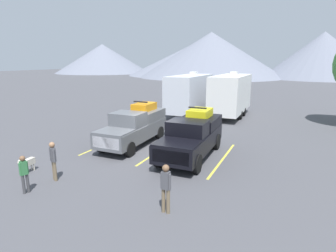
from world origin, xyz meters
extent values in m
plane|color=#47474C|center=(0.00, 0.00, 0.00)|extent=(240.00, 240.00, 0.00)
cube|color=#595B60|center=(-1.97, 0.76, 0.84)|extent=(2.09, 5.58, 0.87)
cube|color=#595B60|center=(-1.91, -1.23, 1.32)|extent=(1.90, 1.60, 0.08)
cube|color=#595B60|center=(-1.95, 0.26, 1.68)|extent=(1.86, 1.49, 0.81)
cube|color=slate|center=(-1.94, -0.31, 1.72)|extent=(1.71, 0.28, 0.60)
cube|color=#595B60|center=(-2.01, 2.25, 1.59)|extent=(1.97, 2.59, 0.63)
cube|color=silver|center=(-1.89, -1.97, 0.89)|extent=(1.65, 0.11, 0.61)
cylinder|color=black|center=(-1.03, -1.09, 0.41)|extent=(0.30, 0.82, 0.82)
cylinder|color=black|center=(-2.81, -1.14, 0.41)|extent=(0.30, 0.82, 0.82)
cylinder|color=black|center=(-1.13, 2.66, 0.41)|extent=(0.30, 0.82, 0.82)
cylinder|color=black|center=(-2.91, 2.61, 0.41)|extent=(0.30, 0.82, 0.82)
cube|color=orange|center=(-2.01, 2.25, 2.13)|extent=(1.11, 1.66, 0.45)
cylinder|color=black|center=(-1.56, 1.71, 2.12)|extent=(0.19, 0.44, 0.44)
cylinder|color=black|center=(-2.43, 1.68, 2.12)|extent=(0.19, 0.44, 0.44)
cylinder|color=black|center=(-1.59, 2.82, 2.12)|extent=(0.19, 0.44, 0.44)
cylinder|color=black|center=(-2.46, 2.80, 2.12)|extent=(0.19, 0.44, 0.44)
cube|color=black|center=(-2.00, 1.80, 2.50)|extent=(0.97, 0.11, 0.08)
cube|color=black|center=(1.97, 0.19, 0.88)|extent=(2.20, 5.67, 0.86)
cube|color=black|center=(2.03, -1.84, 1.35)|extent=(2.00, 1.63, 0.08)
cube|color=black|center=(1.99, -0.32, 1.70)|extent=(1.96, 1.51, 0.78)
cube|color=slate|center=(2.00, -0.90, 1.74)|extent=(1.80, 0.27, 0.58)
cube|color=black|center=(1.93, 1.70, 1.60)|extent=(2.07, 2.64, 0.58)
cube|color=silver|center=(2.05, -2.59, 0.92)|extent=(1.74, 0.11, 0.61)
cylinder|color=black|center=(2.96, -1.70, 0.45)|extent=(0.30, 0.90, 0.90)
cylinder|color=black|center=(1.09, -1.75, 0.45)|extent=(0.30, 0.90, 0.90)
cylinder|color=black|center=(2.86, 2.12, 0.45)|extent=(0.30, 0.90, 0.90)
cylinder|color=black|center=(0.98, 2.07, 0.45)|extent=(0.30, 0.90, 0.90)
cube|color=yellow|center=(1.93, 1.70, 2.12)|extent=(1.17, 1.69, 0.45)
cylinder|color=black|center=(2.41, 1.15, 2.12)|extent=(0.19, 0.44, 0.44)
cylinder|color=black|center=(1.49, 1.12, 2.12)|extent=(0.19, 0.44, 0.44)
cylinder|color=black|center=(2.37, 2.28, 2.12)|extent=(0.19, 0.44, 0.44)
cylinder|color=black|center=(1.46, 2.26, 2.12)|extent=(0.19, 0.44, 0.44)
cube|color=black|center=(1.94, 1.24, 2.50)|extent=(1.02, 0.11, 0.08)
cube|color=gold|center=(-3.62, 0.58, 0.00)|extent=(0.12, 5.50, 0.01)
cube|color=gold|center=(0.00, 0.58, 0.00)|extent=(0.12, 5.50, 0.01)
cube|color=gold|center=(3.62, 0.58, 0.00)|extent=(0.12, 5.50, 0.01)
cube|color=silver|center=(-2.11, 10.92, 2.11)|extent=(2.43, 6.64, 3.16)
cube|color=#595960|center=(-3.33, 10.92, 2.27)|extent=(0.03, 6.37, 0.24)
cube|color=silver|center=(-2.11, 11.92, 3.84)|extent=(0.60, 0.70, 0.30)
cube|color=#333333|center=(-2.12, 7.00, 0.32)|extent=(0.12, 1.20, 0.12)
cylinder|color=black|center=(-1.00, 10.12, 0.38)|extent=(0.22, 0.76, 0.76)
cylinder|color=black|center=(-3.23, 10.13, 0.38)|extent=(0.22, 0.76, 0.76)
cylinder|color=black|center=(-1.00, 11.71, 0.38)|extent=(0.22, 0.76, 0.76)
cylinder|color=black|center=(-3.22, 11.72, 0.38)|extent=(0.22, 0.76, 0.76)
cube|color=white|center=(1.48, 11.81, 2.13)|extent=(2.51, 6.84, 3.20)
cube|color=#595960|center=(0.22, 11.82, 2.29)|extent=(0.03, 6.56, 0.24)
cube|color=silver|center=(1.48, 12.84, 3.88)|extent=(0.60, 0.70, 0.30)
cube|color=#333333|center=(1.47, 7.80, 0.32)|extent=(0.12, 1.20, 0.12)
cylinder|color=black|center=(2.62, 10.99, 0.38)|extent=(0.22, 0.76, 0.76)
cylinder|color=black|center=(0.33, 11.00, 0.38)|extent=(0.22, 0.76, 0.76)
cylinder|color=black|center=(2.63, 12.63, 0.38)|extent=(0.22, 0.76, 0.76)
cylinder|color=black|center=(0.33, 12.64, 0.38)|extent=(0.22, 0.76, 0.76)
cylinder|color=#726047|center=(-2.40, -4.94, 0.43)|extent=(0.13, 0.13, 0.86)
cylinder|color=#726047|center=(-2.24, -5.02, 0.43)|extent=(0.13, 0.13, 0.86)
cube|color=#4C4C51|center=(-2.32, -4.98, 1.17)|extent=(0.31, 0.29, 0.61)
sphere|color=#9E704C|center=(-2.32, -4.98, 1.59)|extent=(0.23, 0.23, 0.23)
cylinder|color=#4C4C51|center=(-2.44, -4.92, 1.14)|extent=(0.10, 0.10, 0.55)
cylinder|color=#4C4C51|center=(-2.20, -5.04, 1.14)|extent=(0.10, 0.10, 0.55)
cylinder|color=#3F3F42|center=(-2.39, -6.24, 0.39)|extent=(0.11, 0.11, 0.77)
cylinder|color=#3F3F42|center=(-2.44, -6.39, 0.39)|extent=(0.11, 0.11, 0.77)
cube|color=#33723F|center=(-2.42, -6.31, 1.04)|extent=(0.24, 0.27, 0.55)
sphere|color=brown|center=(-2.42, -6.31, 1.42)|extent=(0.21, 0.21, 0.21)
cylinder|color=#33723F|center=(-2.38, -6.20, 1.02)|extent=(0.09, 0.09, 0.49)
cylinder|color=#33723F|center=(-2.46, -6.43, 1.02)|extent=(0.09, 0.09, 0.49)
cylinder|color=#726047|center=(3.02, -5.30, 0.44)|extent=(0.13, 0.13, 0.87)
cylinder|color=#726047|center=(3.20, -5.31, 0.44)|extent=(0.13, 0.13, 0.87)
cube|color=#4C4C51|center=(3.11, -5.30, 1.18)|extent=(0.26, 0.21, 0.62)
sphere|color=brown|center=(3.11, -5.30, 1.61)|extent=(0.24, 0.24, 0.24)
cylinder|color=#4C4C51|center=(2.97, -5.30, 1.15)|extent=(0.10, 0.10, 0.56)
cylinder|color=#4C4C51|center=(3.25, -5.31, 1.15)|extent=(0.10, 0.10, 0.56)
cube|color=beige|center=(-4.11, -4.84, 0.48)|extent=(0.29, 0.66, 0.30)
sphere|color=beige|center=(-4.08, -5.19, 0.60)|extent=(0.33, 0.33, 0.33)
cylinder|color=beige|center=(-4.15, -4.49, 0.54)|extent=(0.06, 0.16, 0.20)
cylinder|color=beige|center=(-4.02, -5.06, 0.16)|extent=(0.06, 0.06, 0.33)
cylinder|color=beige|center=(-4.17, -5.07, 0.16)|extent=(0.06, 0.06, 0.33)
cylinder|color=beige|center=(-4.06, -4.61, 0.16)|extent=(0.06, 0.06, 0.33)
cylinder|color=beige|center=(-4.21, -4.62, 0.16)|extent=(0.06, 0.06, 0.33)
cone|color=slate|center=(-65.09, 79.10, 5.65)|extent=(37.41, 37.41, 11.31)
cone|color=slate|center=(-26.29, 76.95, 5.03)|extent=(42.33, 42.33, 10.05)
cone|color=slate|center=(-17.67, 70.84, 6.66)|extent=(43.96, 43.96, 13.32)
cone|color=slate|center=(12.77, 76.69, 6.37)|extent=(31.53, 31.53, 12.75)
camera|label=1|loc=(6.68, -12.81, 5.04)|focal=29.15mm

